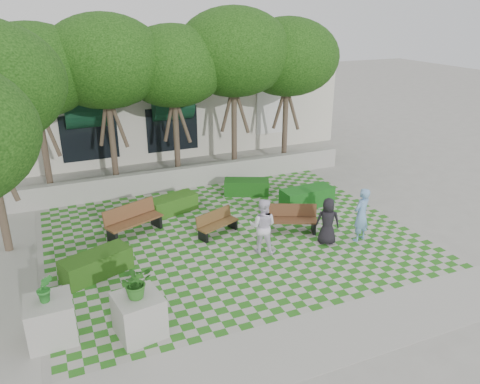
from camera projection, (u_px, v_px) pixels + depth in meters
name	position (u px, v px, depth m)	size (l,w,h in m)	color
ground	(244.00, 250.00, 15.14)	(90.00, 90.00, 0.00)	gray
lawn	(232.00, 237.00, 15.99)	(12.00, 12.00, 0.00)	#2B721E
sidewalk_south	(323.00, 338.00, 11.12)	(16.00, 2.00, 0.01)	#9E9B93
sidewalk_west	(0.00, 282.00, 13.37)	(2.00, 12.00, 0.01)	#9E9B93
retaining_wall	(187.00, 177.00, 20.27)	(15.00, 0.36, 0.90)	#9E9B93
bench_east	(291.00, 219.00, 16.27)	(1.89, 1.29, 0.95)	#4F2F1B
bench_mid	(217.00, 224.00, 16.08)	(1.63, 1.07, 0.82)	brown
bench_west	(133.00, 220.00, 16.04)	(2.10, 1.37, 1.05)	brown
hedge_east	(307.00, 197.00, 18.37)	(2.09, 0.83, 0.73)	#155019
hedge_midright	(247.00, 187.00, 19.50)	(1.84, 0.74, 0.64)	#134612
hedge_midleft	(173.00, 204.00, 17.79)	(1.87, 0.75, 0.65)	#255316
hedge_west	(96.00, 265.00, 13.61)	(2.00, 0.80, 0.70)	#204813
planter_front	(138.00, 307.00, 11.03)	(1.20, 1.20, 1.86)	#9E9B93
planter_back	(50.00, 318.00, 10.91)	(1.08, 1.08, 1.76)	#9E9B93
person_blue	(361.00, 215.00, 15.46)	(0.68, 0.45, 1.86)	#709DCD
person_dark	(328.00, 221.00, 15.31)	(0.78, 0.51, 1.59)	black
person_white	(263.00, 226.00, 14.72)	(0.88, 0.69, 1.82)	white
tree_row	(136.00, 68.00, 17.62)	(17.70, 13.40, 7.41)	#47382B
building	(160.00, 97.00, 26.57)	(18.00, 8.92, 5.15)	beige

